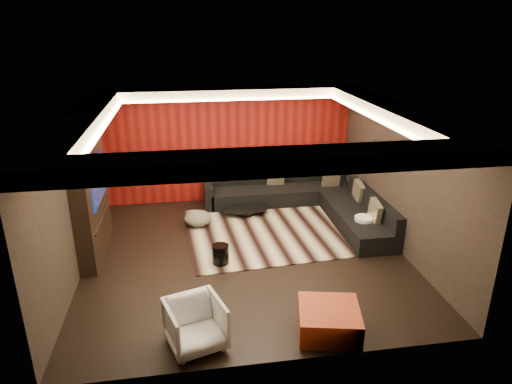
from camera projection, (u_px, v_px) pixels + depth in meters
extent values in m
cube|color=black|center=(246.00, 255.00, 8.83)|extent=(6.00, 6.00, 0.02)
cube|color=silver|center=(244.00, 110.00, 7.83)|extent=(6.00, 6.00, 0.02)
cube|color=black|center=(228.00, 145.00, 11.11)|extent=(6.00, 0.02, 2.80)
cube|color=black|center=(73.00, 196.00, 7.89)|extent=(0.02, 6.00, 2.80)
cube|color=black|center=(400.00, 178.00, 8.78)|extent=(0.02, 6.00, 2.80)
cube|color=#6B0C0A|center=(228.00, 145.00, 11.08)|extent=(5.98, 0.05, 2.78)
cube|color=silver|center=(228.00, 93.00, 10.37)|extent=(6.00, 0.60, 0.22)
cube|color=silver|center=(275.00, 161.00, 5.38)|extent=(6.00, 0.60, 0.22)
cube|color=silver|center=(81.00, 122.00, 7.48)|extent=(0.60, 4.80, 0.22)
cube|color=silver|center=(392.00, 112.00, 8.28)|extent=(0.60, 4.80, 0.22)
cube|color=#FFD899|center=(230.00, 100.00, 10.09)|extent=(4.80, 0.08, 0.04)
cube|color=#FFD899|center=(270.00, 160.00, 5.73)|extent=(4.80, 0.08, 0.04)
cube|color=#FFD899|center=(104.00, 126.00, 7.56)|extent=(0.08, 4.80, 0.04)
cube|color=#FFD899|center=(373.00, 117.00, 8.26)|extent=(0.08, 4.80, 0.04)
cube|color=black|center=(91.00, 199.00, 8.57)|extent=(0.30, 2.00, 2.20)
cube|color=black|center=(97.00, 181.00, 8.47)|extent=(0.04, 1.30, 0.80)
cube|color=black|center=(102.00, 218.00, 8.74)|extent=(0.04, 1.60, 0.04)
cube|color=#C9B793|center=(281.00, 230.00, 9.84)|extent=(4.21, 3.29, 0.02)
cylinder|color=black|center=(246.00, 210.00, 10.57)|extent=(1.13, 1.13, 0.18)
cylinder|color=black|center=(221.00, 254.00, 8.41)|extent=(0.34, 0.34, 0.36)
ellipsoid|color=#BAB590|center=(198.00, 218.00, 9.98)|extent=(0.66, 0.66, 0.32)
cylinder|color=white|center=(363.00, 227.00, 9.41)|extent=(0.40, 0.40, 0.48)
cube|color=maroon|center=(329.00, 320.00, 6.58)|extent=(1.03, 1.03, 0.39)
imported|color=silver|center=(195.00, 325.00, 6.24)|extent=(0.93, 0.95, 0.69)
cube|color=black|center=(281.00, 194.00, 11.30)|extent=(3.50, 0.90, 0.40)
cube|color=black|center=(279.00, 176.00, 11.49)|extent=(3.50, 0.20, 0.35)
cube|color=black|center=(357.00, 220.00, 9.88)|extent=(0.90, 2.60, 0.40)
cube|color=black|center=(374.00, 203.00, 9.79)|extent=(0.20, 2.60, 0.35)
cube|color=black|center=(208.00, 195.00, 11.00)|extent=(0.20, 0.90, 0.60)
cube|color=tan|center=(331.00, 178.00, 11.16)|extent=(0.42, 0.20, 0.44)
cube|color=tan|center=(375.00, 211.00, 9.24)|extent=(0.12, 0.50, 0.50)
cube|color=tan|center=(359.00, 191.00, 10.32)|extent=(0.12, 0.50, 0.50)
cube|color=tan|center=(276.00, 177.00, 11.28)|extent=(0.42, 0.20, 0.44)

